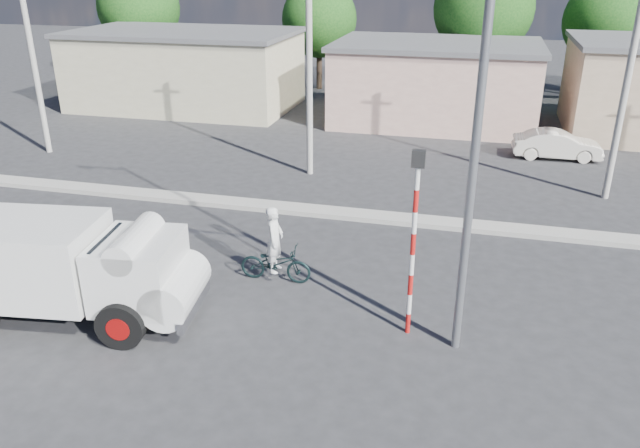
% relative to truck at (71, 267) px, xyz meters
% --- Properties ---
extents(ground_plane, '(120.00, 120.00, 0.00)m').
position_rel_truck_xyz_m(ground_plane, '(4.50, -0.17, -1.36)').
color(ground_plane, '#2B2B2E').
rests_on(ground_plane, ground).
extents(median, '(40.00, 0.80, 0.16)m').
position_rel_truck_xyz_m(median, '(4.50, 7.83, -1.28)').
color(median, '#99968E').
rests_on(median, ground).
extents(truck, '(6.17, 2.99, 2.45)m').
position_rel_truck_xyz_m(truck, '(0.00, 0.00, 0.00)').
color(truck, black).
rests_on(truck, ground).
extents(bicycle, '(1.94, 0.70, 1.01)m').
position_rel_truck_xyz_m(bicycle, '(3.98, 2.97, -0.85)').
color(bicycle, black).
rests_on(bicycle, ground).
extents(cyclist, '(0.44, 0.66, 1.80)m').
position_rel_truck_xyz_m(cyclist, '(3.98, 2.97, -0.46)').
color(cyclist, white).
rests_on(cyclist, ground).
extents(car_cream, '(3.70, 1.44, 1.20)m').
position_rel_truck_xyz_m(car_cream, '(12.18, 16.41, -0.76)').
color(car_cream, silver).
rests_on(car_cream, ground).
extents(traffic_pole, '(0.28, 0.18, 4.36)m').
position_rel_truck_xyz_m(traffic_pole, '(7.70, 1.33, 1.24)').
color(traffic_pole, red).
rests_on(traffic_pole, ground).
extents(streetlight, '(2.34, 0.22, 9.00)m').
position_rel_truck_xyz_m(streetlight, '(8.64, 1.03, 3.60)').
color(streetlight, slate).
rests_on(streetlight, ground).
extents(building_row, '(37.80, 7.30, 4.44)m').
position_rel_truck_xyz_m(building_row, '(5.60, 21.83, 0.78)').
color(building_row, '#BCB38E').
rests_on(building_row, ground).
extents(tree_row, '(43.62, 7.43, 8.42)m').
position_rel_truck_xyz_m(tree_row, '(8.26, 28.28, 3.64)').
color(tree_row, '#38281E').
rests_on(tree_row, ground).
extents(utility_poles, '(35.40, 0.24, 8.00)m').
position_rel_truck_xyz_m(utility_poles, '(7.75, 11.83, 2.71)').
color(utility_poles, '#99968E').
rests_on(utility_poles, ground).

